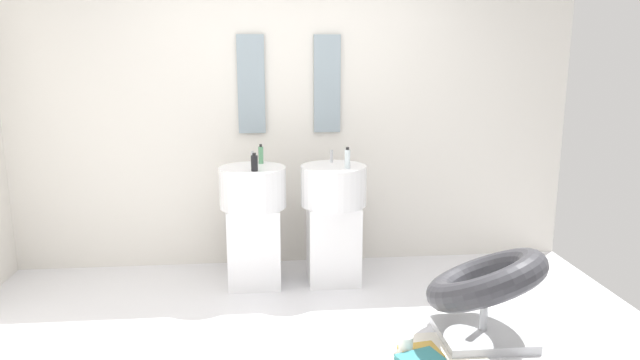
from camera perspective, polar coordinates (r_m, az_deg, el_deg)
The scene contains 13 objects.
ground_plane at distance 3.78m, azimuth -1.50°, elevation -16.41°, with size 4.80×3.60×0.04m, color silver.
rear_partition at distance 4.99m, azimuth -2.99°, elevation 6.60°, with size 4.80×0.10×2.60m, color silver.
pedestal_sink_left at distance 4.60m, azimuth -6.45°, elevation -3.84°, with size 0.51×0.51×1.04m.
pedestal_sink_right at distance 4.63m, azimuth 1.30°, elevation -3.65°, with size 0.51×0.51×1.04m.
vanity_mirror_left at distance 4.89m, azimuth -6.68°, elevation 9.17°, with size 0.22×0.03×0.80m, color #8C9EA8.
vanity_mirror_right at distance 4.92m, azimuth 0.69°, elevation 9.27°, with size 0.22×0.03×0.80m, color #8C9EA8.
lounge_chair at distance 3.90m, azimuth 15.71°, elevation -9.93°, with size 1.10×1.10×0.65m.
magazine_teal at distance 3.67m, azimuth 9.64°, elevation -16.69°, with size 0.25×0.17×0.03m, color teal.
magazine_ochre at distance 3.76m, azimuth 9.72°, elevation -16.06°, with size 0.23×0.20×0.02m, color gold.
coffee_mug at distance 3.75m, azimuth 8.30°, elevation -15.41°, with size 0.09×0.09×0.10m, color white.
soap_bottle_black at distance 4.35m, azimuth -6.37°, elevation 1.66°, with size 0.05×0.05×0.13m.
soap_bottle_clear at distance 4.43m, azimuth 2.67°, elevation 2.08°, with size 0.04×0.04×0.16m.
soap_bottle_green at distance 4.64m, azimuth -5.74°, elevation 2.45°, with size 0.04×0.04×0.15m.
Camera 1 is at (-0.23, -3.31, 1.80)m, focal length 33.08 mm.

